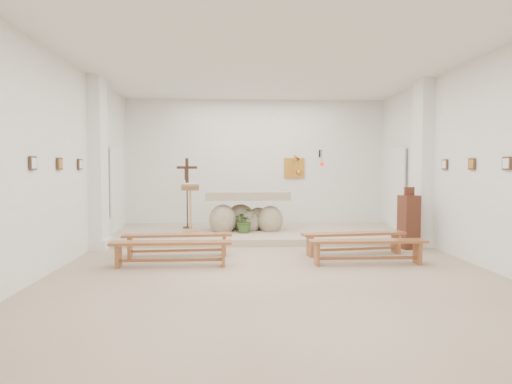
{
  "coord_description": "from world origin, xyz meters",
  "views": [
    {
      "loc": [
        -0.64,
        -7.44,
        1.65
      ],
      "look_at": [
        -0.17,
        1.6,
        1.17
      ],
      "focal_mm": 32.0,
      "sensor_mm": 36.0,
      "label": 1
    }
  ],
  "objects": [
    {
      "name": "bench_right_second",
      "position": [
        1.67,
        0.18,
        0.32
      ],
      "size": [
        2.02,
        0.33,
        0.43
      ],
      "rotation": [
        0.0,
        0.0,
        -0.0
      ],
      "color": "#9A552C",
      "rests_on": "ground"
    },
    {
      "name": "wall_back",
      "position": [
        0.0,
        4.99,
        1.75
      ],
      "size": [
        7.0,
        0.02,
        3.5
      ],
      "primitive_type": "cube",
      "color": "white",
      "rests_on": "ground"
    },
    {
      "name": "bench_left_front",
      "position": [
        -1.67,
        1.07,
        0.32
      ],
      "size": [
        2.03,
        0.45,
        0.43
      ],
      "rotation": [
        0.0,
        0.0,
        0.06
      ],
      "color": "#9A552C",
      "rests_on": "ground"
    },
    {
      "name": "pilaster_right",
      "position": [
        3.37,
        2.0,
        1.75
      ],
      "size": [
        0.26,
        0.55,
        3.5
      ],
      "primitive_type": "cube",
      "color": "white",
      "rests_on": "ground"
    },
    {
      "name": "radiator_left",
      "position": [
        -3.43,
        2.7,
        0.27
      ],
      "size": [
        0.1,
        0.85,
        0.52
      ],
      "primitive_type": "cube",
      "color": "silver",
      "rests_on": "ground"
    },
    {
      "name": "station_frame_left_mid",
      "position": [
        -3.47,
        0.2,
        1.72
      ],
      "size": [
        0.03,
        0.2,
        0.2
      ],
      "primitive_type": "cube",
      "color": "#432B1D",
      "rests_on": "wall_left"
    },
    {
      "name": "radiator_right",
      "position": [
        3.43,
        2.7,
        0.27
      ],
      "size": [
        0.1,
        0.85,
        0.52
      ],
      "primitive_type": "cube",
      "color": "silver",
      "rests_on": "ground"
    },
    {
      "name": "bench_right_front",
      "position": [
        1.67,
        1.07,
        0.32
      ],
      "size": [
        2.04,
        0.59,
        0.43
      ],
      "rotation": [
        0.0,
        0.0,
        0.14
      ],
      "color": "#9A552C",
      "rests_on": "ground"
    },
    {
      "name": "station_frame_left_front",
      "position": [
        -3.47,
        -0.8,
        1.72
      ],
      "size": [
        0.03,
        0.2,
        0.2
      ],
      "primitive_type": "cube",
      "color": "#432B1D",
      "rests_on": "wall_left"
    },
    {
      "name": "wall_left",
      "position": [
        -3.49,
        0.0,
        1.75
      ],
      "size": [
        0.02,
        10.0,
        3.5
      ],
      "primitive_type": "cube",
      "color": "white",
      "rests_on": "ground"
    },
    {
      "name": "station_frame_right_rear",
      "position": [
        3.47,
        1.2,
        1.72
      ],
      "size": [
        0.03,
        0.2,
        0.2
      ],
      "primitive_type": "cube",
      "color": "#432B1D",
      "rests_on": "wall_right"
    },
    {
      "name": "sanctuary_lamp",
      "position": [
        1.75,
        4.71,
        1.81
      ],
      "size": [
        0.11,
        0.36,
        0.44
      ],
      "color": "black",
      "rests_on": "wall_back"
    },
    {
      "name": "station_frame_left_rear",
      "position": [
        -3.47,
        1.2,
        1.72
      ],
      "size": [
        0.03,
        0.2,
        0.2
      ],
      "primitive_type": "cube",
      "color": "#432B1D",
      "rests_on": "wall_left"
    },
    {
      "name": "wall_right",
      "position": [
        3.49,
        0.0,
        1.75
      ],
      "size": [
        0.02,
        10.0,
        3.5
      ],
      "primitive_type": "cube",
      "color": "white",
      "rests_on": "ground"
    },
    {
      "name": "sanctuary_platform",
      "position": [
        0.0,
        3.5,
        0.07
      ],
      "size": [
        6.98,
        3.0,
        0.15
      ],
      "primitive_type": "cube",
      "color": "#B7A88D",
      "rests_on": "ground"
    },
    {
      "name": "station_frame_right_front",
      "position": [
        3.47,
        -0.8,
        1.72
      ],
      "size": [
        0.03,
        0.2,
        0.2
      ],
      "primitive_type": "cube",
      "color": "#432B1D",
      "rests_on": "wall_right"
    },
    {
      "name": "bench_left_second",
      "position": [
        -1.67,
        0.18,
        0.32
      ],
      "size": [
        2.02,
        0.34,
        0.43
      ],
      "rotation": [
        0.0,
        0.0,
        0.01
      ],
      "color": "#9A552C",
      "rests_on": "ground"
    },
    {
      "name": "potted_plant",
      "position": [
        -0.37,
        3.09,
        0.43
      ],
      "size": [
        0.66,
        0.63,
        0.57
      ],
      "primitive_type": "imported",
      "rotation": [
        0.0,
        0.0,
        0.47
      ],
      "color": "#315622",
      "rests_on": "sanctuary_platform"
    },
    {
      "name": "ceiling",
      "position": [
        0.0,
        0.0,
        3.49
      ],
      "size": [
        7.0,
        10.0,
        0.02
      ],
      "primitive_type": "cube",
      "color": "silver",
      "rests_on": "wall_back"
    },
    {
      "name": "station_frame_right_mid",
      "position": [
        3.47,
        0.2,
        1.72
      ],
      "size": [
        0.03,
        0.2,
        0.2
      ],
      "primitive_type": "cube",
      "color": "#432B1D",
      "rests_on": "wall_right"
    },
    {
      "name": "gold_wall_relief",
      "position": [
        1.05,
        4.96,
        1.65
      ],
      "size": [
        0.55,
        0.04,
        0.55
      ],
      "primitive_type": "cube",
      "color": "#BF842D",
      "rests_on": "wall_back"
    },
    {
      "name": "ground",
      "position": [
        0.0,
        0.0,
        0.0
      ],
      "size": [
        7.0,
        10.0,
        0.0
      ],
      "primitive_type": "cube",
      "color": "tan",
      "rests_on": "ground"
    },
    {
      "name": "lectern",
      "position": [
        -1.64,
        3.39,
        0.72
      ],
      "size": [
        0.45,
        0.39,
        1.16
      ],
      "rotation": [
        0.0,
        0.0,
        0.1
      ],
      "color": "tan",
      "rests_on": "sanctuary_platform"
    },
    {
      "name": "donation_pedestal",
      "position": [
        2.96,
        1.67,
        0.56
      ],
      "size": [
        0.4,
        0.4,
        1.26
      ],
      "rotation": [
        0.0,
        0.0,
        0.22
      ],
      "color": "#4E2216",
      "rests_on": "ground"
    },
    {
      "name": "altar",
      "position": [
        -0.3,
        3.48,
        0.54
      ],
      "size": [
        2.0,
        0.93,
        1.03
      ],
      "rotation": [
        0.0,
        0.0,
        0.01
      ],
      "color": "tan",
      "rests_on": "sanctuary_platform"
    },
    {
      "name": "crucifix_stand",
      "position": [
        -1.77,
        3.98,
        1.16
      ],
      "size": [
        0.52,
        0.23,
        1.75
      ],
      "rotation": [
        0.0,
        0.0,
        -0.28
      ],
      "color": "#392112",
      "rests_on": "sanctuary_platform"
    },
    {
      "name": "pilaster_left",
      "position": [
        -3.37,
        2.0,
        1.75
      ],
      "size": [
        0.26,
        0.55,
        3.5
      ],
      "primitive_type": "cube",
      "color": "white",
      "rests_on": "ground"
    }
  ]
}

